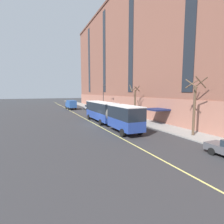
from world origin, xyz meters
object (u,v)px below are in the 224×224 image
Objects in this scene: parked_car_navy_0 at (100,110)px; fire_hydrant at (102,110)px; parked_car_silver_2 at (88,107)px; street_tree_mid_block at (135,102)px; street_lamp at (104,95)px; street_tree_near_corner at (195,105)px; box_truck at (71,104)px; city_bus at (108,112)px; parked_car_black_1 at (115,115)px.

parked_car_navy_0 is 6.29× the size of fire_hydrant.
street_tree_mid_block is (2.96, -22.94, 2.82)m from parked_car_silver_2.
fire_hydrant is (-0.10, 1.17, -4.08)m from street_lamp.
street_lamp is at bearing 43.44° from parked_car_navy_0.
street_tree_near_corner is 1.07× the size of street_tree_mid_block.
street_tree_mid_block reaches higher than parked_car_silver_2.
street_lamp is 4.25m from fire_hydrant.
box_truck reaches higher than parked_car_silver_2.
fire_hydrant is (-1.23, 29.38, -3.40)m from street_tree_near_corner.
fire_hydrant is at bearing 59.37° from parked_car_navy_0.
parked_car_black_1 is (3.91, 6.03, -1.36)m from city_bus.
street_tree_near_corner is 29.60m from fire_hydrant.
street_tree_near_corner reaches higher than parked_car_silver_2.
fire_hydrant is at bearing 81.81° from parked_car_black_1.
city_bus reaches higher than parked_car_navy_0.
parked_car_silver_2 is at bearing 90.36° from parked_car_navy_0.
street_tree_mid_block reaches higher than box_truck.
parked_car_black_1 is at bearing -78.73° from box_truck.
street_lamp is at bearing -77.94° from parked_car_silver_2.
street_lamp reaches higher than fire_hydrant.
street_tree_near_corner is 14.02m from street_tree_mid_block.
street_lamp reaches higher than parked_car_black_1.
city_bus is at bearing -104.38° from parked_car_navy_0.
street_tree_mid_block is (2.90, -12.49, 2.82)m from parked_car_navy_0.
box_truck is 27.28m from street_tree_mid_block.
street_lamp reaches higher than parked_car_silver_2.
city_bus reaches higher than parked_car_black_1.
fire_hydrant is (1.79, 12.42, -0.29)m from parked_car_black_1.
parked_car_navy_0 is at bearing -136.56° from street_lamp.
street_lamp reaches higher than parked_car_navy_0.
box_truck is at bearing 120.77° from fire_hydrant.
street_tree_near_corner reaches higher than fire_hydrant.
parked_car_black_1 is at bearing -90.51° from parked_car_navy_0.
box_truck is (-4.62, 23.18, 0.86)m from parked_car_black_1.
city_bus is 18.38m from street_lamp.
parked_car_navy_0 is at bearing 96.31° from street_tree_near_corner.
street_tree_mid_block is at bearing -76.94° from parked_car_navy_0.
box_truck is at bearing 109.03° from parked_car_navy_0.
city_bus is 25.18× the size of fire_hydrant.
street_lamp is (-1.09, 14.19, 0.98)m from street_tree_mid_block.
city_bus is 4.01× the size of parked_car_navy_0.
parked_car_black_1 is 0.66× the size of street_tree_near_corner.
box_truck is at bearing 91.40° from city_bus.
city_bus is 7.31m from parked_car_black_1.
box_truck reaches higher than parked_car_navy_0.
street_tree_mid_block is at bearing 24.09° from city_bus.
street_tree_mid_block is 0.93× the size of street_lamp.
parked_car_silver_2 is 7.79m from fire_hydrant.
city_bus is 29.22m from box_truck.
parked_car_navy_0 is (3.99, 15.57, -1.36)m from city_bus.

